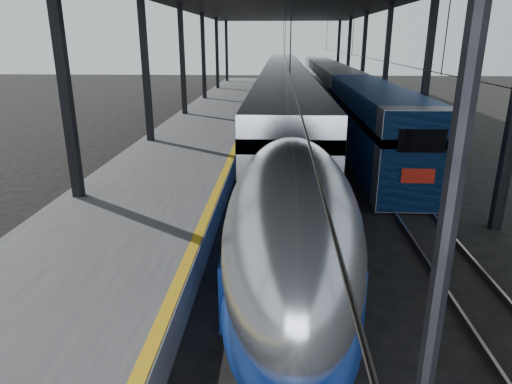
{
  "coord_description": "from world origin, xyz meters",
  "views": [
    {
      "loc": [
        1.67,
        -10.83,
        6.57
      ],
      "look_at": [
        0.97,
        2.78,
        2.0
      ],
      "focal_mm": 32.0,
      "sensor_mm": 36.0,
      "label": 1
    }
  ],
  "objects": [
    {
      "name": "second_train",
      "position": [
        7.0,
        33.48,
        2.08
      ],
      "size": [
        2.98,
        56.05,
        4.11
      ],
      "color": "navy",
      "rests_on": "ground"
    },
    {
      "name": "platform",
      "position": [
        -3.5,
        20.0,
        0.5
      ],
      "size": [
        6.0,
        80.0,
        1.0
      ],
      "primitive_type": "cube",
      "color": "#4C4C4F",
      "rests_on": "ground"
    },
    {
      "name": "ground",
      "position": [
        0.0,
        0.0,
        0.0
      ],
      "size": [
        160.0,
        160.0,
        0.0
      ],
      "primitive_type": "plane",
      "color": "black",
      "rests_on": "ground"
    },
    {
      "name": "yellow_strip",
      "position": [
        -0.7,
        20.0,
        1.0
      ],
      "size": [
        0.3,
        80.0,
        0.01
      ],
      "primitive_type": "cube",
      "color": "gold",
      "rests_on": "platform"
    },
    {
      "name": "rails",
      "position": [
        4.5,
        20.0,
        0.08
      ],
      "size": [
        6.52,
        80.0,
        0.16
      ],
      "color": "slate",
      "rests_on": "ground"
    },
    {
      "name": "tgv_train",
      "position": [
        2.0,
        26.26,
        2.14
      ],
      "size": [
        3.2,
        65.2,
        4.58
      ],
      "color": "silver",
      "rests_on": "ground"
    }
  ]
}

